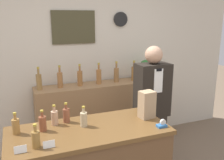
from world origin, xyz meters
TOP-DOWN VIEW (x-y plane):
  - back_wall at (-0.00, 2.00)m, footprint 5.20×0.09m
  - back_shelf at (0.24, 1.75)m, footprint 1.97×0.38m
  - shopkeeper at (0.59, 0.97)m, footprint 0.41×0.26m
  - potted_plant at (0.94, 1.75)m, footprint 0.23×0.23m
  - paper_bag at (0.23, 0.46)m, footprint 0.15×0.13m
  - tape_dispenser at (0.25, 0.22)m, footprint 0.09×0.06m
  - price_card_left at (-0.96, 0.22)m, footprint 0.09×0.02m
  - price_card_right at (-0.76, 0.22)m, footprint 0.09×0.02m
  - counter_bottle_0 at (-0.98, 0.56)m, footprint 0.06×0.06m
  - counter_bottle_1 at (-0.85, 0.26)m, footprint 0.06×0.06m
  - counter_bottle_2 at (-0.77, 0.53)m, footprint 0.06×0.06m
  - counter_bottle_3 at (-0.65, 0.63)m, footprint 0.06×0.06m
  - counter_bottle_4 at (-0.53, 0.65)m, footprint 0.06×0.06m
  - counter_bottle_5 at (-0.41, 0.49)m, footprint 0.06×0.06m
  - shelf_bottle_0 at (-0.67, 1.75)m, footprint 0.07×0.07m
  - shelf_bottle_1 at (-0.39, 1.75)m, footprint 0.07×0.07m
  - shelf_bottle_2 at (-0.11, 1.75)m, footprint 0.07×0.07m
  - shelf_bottle_3 at (0.16, 1.74)m, footprint 0.07×0.07m
  - shelf_bottle_4 at (0.44, 1.75)m, footprint 0.07×0.07m
  - shelf_bottle_5 at (0.72, 1.73)m, footprint 0.07×0.07m

SIDE VIEW (x-z plane):
  - back_shelf at x=0.24m, z-range 0.00..1.00m
  - shopkeeper at x=0.59m, z-range 0.00..1.61m
  - tape_dispenser at x=0.25m, z-range 0.96..1.03m
  - price_card_left at x=-0.96m, z-range 0.97..1.02m
  - price_card_right at x=-0.76m, z-range 0.97..1.02m
  - counter_bottle_0 at x=-0.98m, z-range 0.95..1.14m
  - counter_bottle_1 at x=-0.85m, z-range 0.95..1.14m
  - counter_bottle_2 at x=-0.77m, z-range 0.95..1.14m
  - counter_bottle_3 at x=-0.65m, z-range 0.95..1.14m
  - counter_bottle_4 at x=-0.53m, z-range 0.95..1.14m
  - counter_bottle_5 at x=-0.41m, z-range 0.95..1.14m
  - paper_bag at x=0.23m, z-range 0.97..1.24m
  - shelf_bottle_0 at x=-0.67m, z-range 0.96..1.27m
  - shelf_bottle_1 at x=-0.39m, z-range 0.96..1.27m
  - shelf_bottle_2 at x=-0.11m, z-range 0.96..1.27m
  - shelf_bottle_3 at x=0.16m, z-range 0.96..1.27m
  - shelf_bottle_4 at x=0.44m, z-range 0.96..1.27m
  - shelf_bottle_5 at x=0.72m, z-range 0.96..1.27m
  - potted_plant at x=0.94m, z-range 1.01..1.31m
  - back_wall at x=0.00m, z-range 0.00..2.70m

